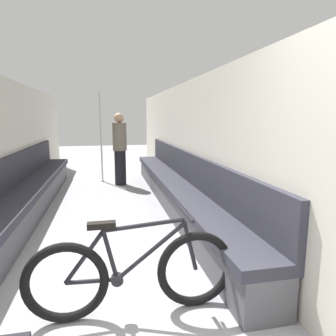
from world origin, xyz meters
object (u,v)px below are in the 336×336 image
(bicycle, at_px, (133,273))
(grab_pole_near, at_px, (101,139))
(bench_seat_row_left, at_px, (26,197))
(passenger_standing, at_px, (120,148))
(bench_seat_row_right, at_px, (176,189))

(bicycle, bearing_deg, grab_pole_near, 108.24)
(bench_seat_row_left, height_order, passenger_standing, passenger_standing)
(grab_pole_near, bearing_deg, passenger_standing, -47.59)
(bench_seat_row_right, height_order, grab_pole_near, grab_pole_near)
(bench_seat_row_left, xyz_separation_m, passenger_standing, (1.50, 1.88, 0.50))
(bench_seat_row_right, distance_m, bicycle, 2.77)
(bicycle, xyz_separation_m, grab_pole_near, (-0.26, 4.91, 0.67))
(bench_seat_row_left, distance_m, passenger_standing, 2.45)
(passenger_standing, bearing_deg, bench_seat_row_right, -34.85)
(grab_pole_near, distance_m, passenger_standing, 0.61)
(bench_seat_row_right, relative_size, bicycle, 3.75)
(bench_seat_row_right, xyz_separation_m, passenger_standing, (-0.82, 1.88, 0.50))
(bench_seat_row_left, distance_m, bench_seat_row_right, 2.31)
(bench_seat_row_left, relative_size, bicycle, 3.75)
(bench_seat_row_left, xyz_separation_m, grab_pole_near, (1.10, 2.31, 0.69))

